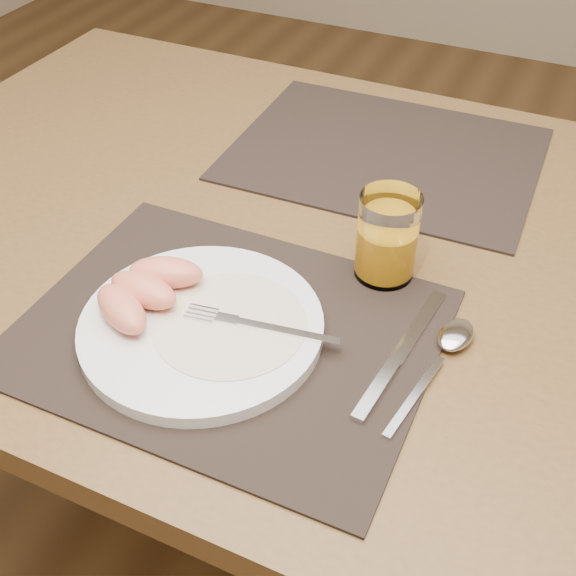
# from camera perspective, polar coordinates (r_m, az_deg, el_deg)

# --- Properties ---
(ground) EXTENTS (5.00, 5.00, 0.00)m
(ground) POSITION_cam_1_polar(r_m,az_deg,el_deg) (1.52, 2.04, -18.92)
(ground) COLOR #54391C
(ground) RESTS_ON ground
(table) EXTENTS (1.40, 0.90, 0.75)m
(table) POSITION_cam_1_polar(r_m,az_deg,el_deg) (1.00, 2.93, 0.58)
(table) COLOR brown
(table) RESTS_ON ground
(placemat_near) EXTENTS (0.45, 0.35, 0.00)m
(placemat_near) POSITION_cam_1_polar(r_m,az_deg,el_deg) (0.81, -4.79, -3.44)
(placemat_near) COLOR black
(placemat_near) RESTS_ON table
(placemat_far) EXTENTS (0.46, 0.36, 0.00)m
(placemat_far) POSITION_cam_1_polar(r_m,az_deg,el_deg) (1.12, 7.66, 10.48)
(placemat_far) COLOR black
(placemat_far) RESTS_ON table
(plate) EXTENTS (0.27, 0.27, 0.02)m
(plate) POSITION_cam_1_polar(r_m,az_deg,el_deg) (0.80, -6.84, -3.04)
(plate) COLOR white
(plate) RESTS_ON placemat_near
(plate_dressing) EXTENTS (0.17, 0.17, 0.00)m
(plate_dressing) POSITION_cam_1_polar(r_m,az_deg,el_deg) (0.79, -4.65, -2.77)
(plate_dressing) COLOR white
(plate_dressing) RESTS_ON plate
(fork) EXTENTS (0.18, 0.04, 0.00)m
(fork) POSITION_cam_1_polar(r_m,az_deg,el_deg) (0.79, -3.20, -2.81)
(fork) COLOR silver
(fork) RESTS_ON plate
(knife) EXTENTS (0.04, 0.22, 0.01)m
(knife) POSITION_cam_1_polar(r_m,az_deg,el_deg) (0.77, 8.42, -5.81)
(knife) COLOR silver
(knife) RESTS_ON placemat_near
(spoon) EXTENTS (0.05, 0.19, 0.01)m
(spoon) POSITION_cam_1_polar(r_m,az_deg,el_deg) (0.80, 12.69, -4.28)
(spoon) COLOR silver
(spoon) RESTS_ON placemat_near
(juice_glass) EXTENTS (0.07, 0.07, 0.11)m
(juice_glass) POSITION_cam_1_polar(r_m,az_deg,el_deg) (0.86, 7.82, 3.75)
(juice_glass) COLOR white
(juice_glass) RESTS_ON placemat_near
(grapefruit_wedges) EXTENTS (0.11, 0.15, 0.03)m
(grapefruit_wedges) POSITION_cam_1_polar(r_m,az_deg,el_deg) (0.82, -11.31, -0.16)
(grapefruit_wedges) COLOR #E87E5F
(grapefruit_wedges) RESTS_ON plate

